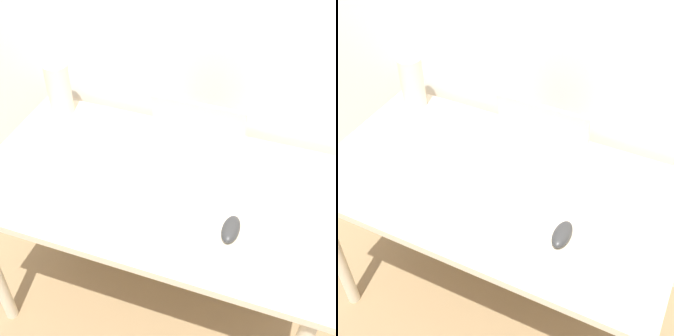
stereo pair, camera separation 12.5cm
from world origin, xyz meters
TOP-DOWN VIEW (x-y plane):
  - desk at (0.00, 0.35)m, footprint 1.25×0.70m
  - laptop at (0.08, 0.51)m, footprint 0.34×0.22m
  - keyboard at (0.01, 0.18)m, footprint 0.42×0.18m
  - mouse at (0.29, 0.22)m, footprint 0.05×0.11m
  - vase at (-0.51, 0.61)m, footprint 0.09×0.09m

SIDE VIEW (x-z plane):
  - desk at x=0.00m, z-range 0.27..0.98m
  - keyboard at x=0.01m, z-range 0.71..0.73m
  - mouse at x=0.29m, z-range 0.71..0.75m
  - laptop at x=0.08m, z-range 0.65..0.88m
  - vase at x=-0.51m, z-range 0.71..1.01m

